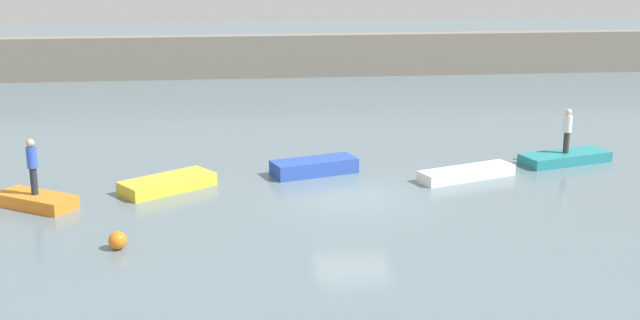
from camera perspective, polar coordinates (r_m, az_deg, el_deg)
name	(u,v)px	position (r m, az deg, el deg)	size (l,w,h in m)	color
ground_plane	(352,198)	(27.20, 2.24, -2.65)	(120.00, 120.00, 0.00)	slate
embankment_wall	(294,56)	(51.02, -1.82, 7.18)	(80.00, 1.20, 2.55)	gray
rowboat_orange	(36,201)	(27.78, -18.94, -2.66)	(2.63, 1.10, 0.41)	orange
rowboat_yellow	(168,184)	(28.49, -10.42, -1.61)	(3.16, 1.29, 0.44)	gold
rowboat_blue	(314,167)	(29.91, -0.40, -0.46)	(3.06, 1.13, 0.54)	#2B4CAD
rowboat_white	(467,173)	(29.79, 10.05, -0.90)	(3.62, 0.92, 0.39)	white
rowboat_teal	(565,158)	(32.73, 16.49, 0.15)	(3.49, 1.21, 0.39)	teal
person_blue_shirt	(32,163)	(27.45, -19.16, -0.22)	(0.32, 0.32, 1.80)	#232838
person_white_shirt	(567,128)	(32.47, 16.64, 2.10)	(0.32, 0.32, 1.70)	#38332D
mooring_buoy	(118,240)	(23.45, -13.74, -5.39)	(0.51, 0.51, 0.51)	orange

